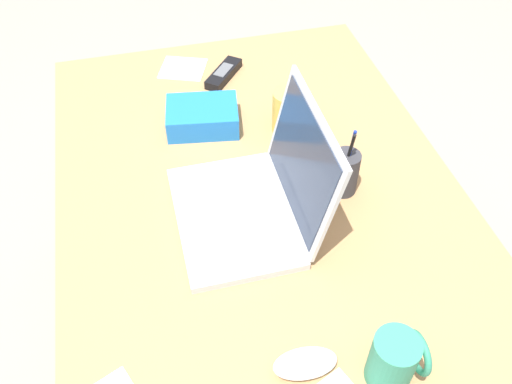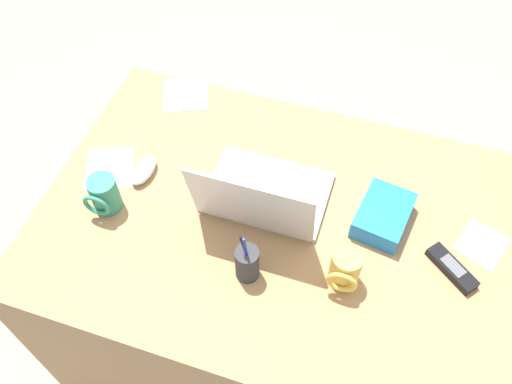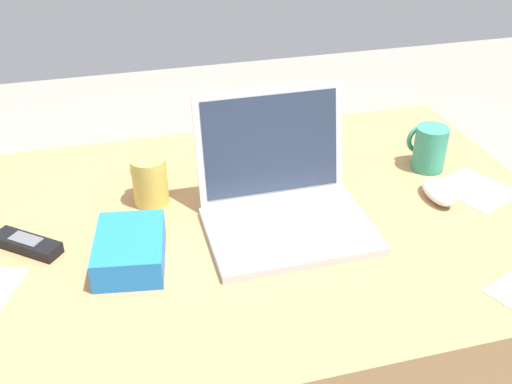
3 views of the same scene
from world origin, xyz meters
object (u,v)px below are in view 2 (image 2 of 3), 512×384
object	(u,v)px
computer_mouse	(143,170)
pen_holder	(247,263)
coffee_mug_tall	(345,269)
snack_bag	(383,215)
coffee_mug_white	(104,195)
cordless_phone	(452,268)
laptop	(263,196)

from	to	relation	value
computer_mouse	pen_holder	world-z (taller)	pen_holder
coffee_mug_tall	snack_bag	world-z (taller)	coffee_mug_tall
coffee_mug_white	cordless_phone	world-z (taller)	coffee_mug_white
computer_mouse	coffee_mug_tall	distance (m)	0.64
laptop	cordless_phone	size ratio (longest dim) A/B	2.38
laptop	cordless_phone	distance (m)	0.52
snack_bag	cordless_phone	bearing A→B (deg)	154.24
laptop	cordless_phone	xyz separation A→B (m)	(-0.52, 0.04, -0.04)
computer_mouse	coffee_mug_white	world-z (taller)	coffee_mug_white
computer_mouse	pen_holder	size ratio (longest dim) A/B	0.64
coffee_mug_white	pen_holder	bearing A→B (deg)	169.99
computer_mouse	coffee_mug_white	size ratio (longest dim) A/B	1.02
coffee_mug_tall	pen_holder	size ratio (longest dim) A/B	0.64
coffee_mug_white	computer_mouse	bearing A→B (deg)	-108.81
coffee_mug_tall	laptop	bearing A→B (deg)	-30.14
snack_bag	laptop	bearing A→B (deg)	9.87
laptop	coffee_mug_white	xyz separation A→B (m)	(0.41, 0.13, 0.00)
computer_mouse	coffee_mug_tall	size ratio (longest dim) A/B	1.01
computer_mouse	snack_bag	distance (m)	0.68
computer_mouse	laptop	bearing A→B (deg)	-177.97
coffee_mug_tall	computer_mouse	bearing A→B (deg)	-14.11
pen_holder	laptop	bearing A→B (deg)	-82.86
laptop	coffee_mug_white	size ratio (longest dim) A/B	3.05
computer_mouse	coffee_mug_tall	world-z (taller)	coffee_mug_tall
laptop	coffee_mug_white	world-z (taller)	laptop
laptop	coffee_mug_white	distance (m)	0.43
coffee_mug_white	coffee_mug_tall	size ratio (longest dim) A/B	0.99
pen_holder	coffee_mug_white	bearing A→B (deg)	-10.01
computer_mouse	cordless_phone	world-z (taller)	computer_mouse
laptop	computer_mouse	distance (m)	0.36
coffee_mug_white	cordless_phone	distance (m)	0.93
coffee_mug_white	pen_holder	distance (m)	0.44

